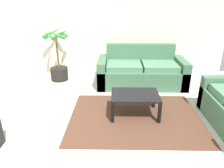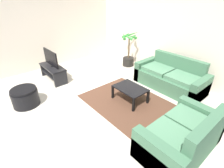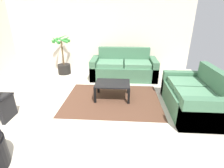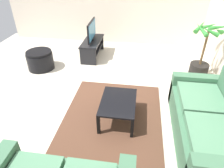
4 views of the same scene
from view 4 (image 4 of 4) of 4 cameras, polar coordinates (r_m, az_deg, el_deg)
ground_plane at (r=4.22m, az=-9.31°, el=-2.96°), size 6.60×6.60×0.00m
couch_main at (r=3.40m, az=25.76°, el=-10.31°), size 1.98×0.90×0.90m
tv_stand at (r=5.66m, az=-5.52°, el=10.59°), size 1.10×0.45×0.46m
tv at (r=5.51m, az=-5.73°, el=14.73°), size 0.85×0.10×0.52m
coffee_table at (r=3.40m, az=1.76°, el=-5.55°), size 0.81×0.58×0.39m
area_rug at (r=3.62m, az=0.08°, el=-9.50°), size 2.20×1.70×0.01m
potted_palm at (r=5.00m, az=23.92°, el=6.68°), size 0.70×0.73×1.28m
ottoman at (r=5.33m, az=-19.51°, el=6.38°), size 0.63×0.63×0.46m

